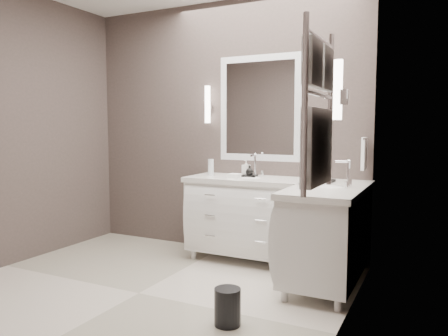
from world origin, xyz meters
The scene contains 19 objects.
floor centered at (0.00, 0.00, -0.01)m, with size 3.20×3.00×0.01m, color beige.
wall_back centered at (0.00, 1.50, 1.35)m, with size 3.20×0.01×2.70m, color #443936.
wall_left centered at (-1.60, 0.00, 1.35)m, with size 0.01×3.00×2.70m, color #443936.
wall_right centered at (1.60, 0.00, 1.35)m, with size 0.01×3.00×2.70m, color #443936.
vanity_back centered at (0.45, 1.23, 0.49)m, with size 1.24×0.59×0.97m.
vanity_right centered at (1.33, 0.90, 0.49)m, with size 0.59×1.24×0.97m.
mirror_back centered at (0.45, 1.49, 1.55)m, with size 0.90×0.02×1.10m.
mirror_right centered at (1.59, 0.80, 1.55)m, with size 0.02×0.90×1.10m.
sconce_back centered at (-0.13, 1.43, 1.59)m, with size 0.06×0.06×0.40m.
sconce_right centered at (1.53, 0.22, 1.59)m, with size 0.06×0.06×0.40m.
towel_bar_corner centered at (1.54, 1.36, 1.12)m, with size 0.03×0.22×0.30m.
towel_ladder centered at (1.55, -0.40, 1.39)m, with size 0.06×0.58×0.90m.
waste_bin centered at (0.90, -0.19, 0.13)m, with size 0.18×0.18×0.26m, color black.
amenity_tray_back centered at (0.44, 1.23, 0.86)m, with size 0.18×0.13×0.03m, color black.
amenity_tray_right centered at (1.24, 1.21, 0.86)m, with size 0.11×0.15×0.02m, color black.
water_bottle centered at (0.02, 1.21, 0.94)m, with size 0.06×0.06×0.17m, color silver.
soap_bottle_a centered at (0.41, 1.25, 0.95)m, with size 0.07×0.07×0.15m, color white.
soap_bottle_b centered at (0.47, 1.20, 0.93)m, with size 0.08×0.08×0.10m, color black.
soap_bottle_c centered at (1.24, 1.21, 0.96)m, with size 0.07×0.07×0.18m, color white.
Camera 1 is at (2.16, -2.78, 1.34)m, focal length 35.00 mm.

